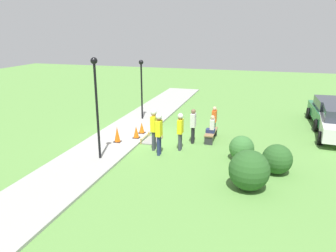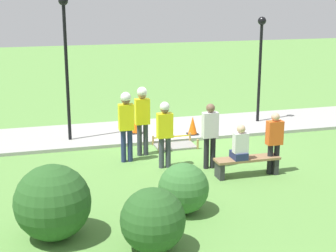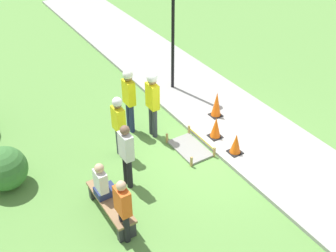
% 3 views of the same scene
% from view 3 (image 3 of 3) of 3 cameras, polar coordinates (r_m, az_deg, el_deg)
% --- Properties ---
extents(ground_plane, '(60.00, 60.00, 0.00)m').
position_cam_3_polar(ground_plane, '(11.34, 5.91, -3.45)').
color(ground_plane, '#5B8E42').
extents(sidewalk, '(28.00, 2.75, 0.10)m').
position_cam_3_polar(sidewalk, '(12.06, 11.15, -1.05)').
color(sidewalk, '#9E9E99').
rests_on(sidewalk, ground_plane).
extents(wet_concrete_patch, '(1.22, 0.78, 0.30)m').
position_cam_3_polar(wet_concrete_patch, '(11.34, 3.00, -3.04)').
color(wet_concrete_patch, gray).
rests_on(wet_concrete_patch, ground_plane).
extents(traffic_cone_near_patch, '(0.34, 0.34, 0.59)m').
position_cam_3_polar(traffic_cone_near_patch, '(11.05, 9.18, -2.39)').
color(traffic_cone_near_patch, black).
rests_on(traffic_cone_near_patch, sidewalk).
extents(traffic_cone_far_patch, '(0.34, 0.34, 0.62)m').
position_cam_3_polar(traffic_cone_far_patch, '(11.54, 6.49, -0.21)').
color(traffic_cone_far_patch, black).
rests_on(traffic_cone_far_patch, sidewalk).
extents(traffic_cone_sidewalk_edge, '(0.34, 0.34, 0.78)m').
position_cam_3_polar(traffic_cone_sidewalk_edge, '(12.38, 6.59, 2.93)').
color(traffic_cone_sidewalk_edge, black).
rests_on(traffic_cone_sidewalk_edge, sidewalk).
extents(park_bench, '(1.66, 0.44, 0.47)m').
position_cam_3_polar(park_bench, '(9.44, -7.75, -10.56)').
color(park_bench, '#2D2D33').
rests_on(park_bench, ground_plane).
extents(person_seated_on_bench, '(0.36, 0.44, 0.89)m').
position_cam_3_polar(person_seated_on_bench, '(9.25, -8.89, -7.66)').
color(person_seated_on_bench, navy).
rests_on(person_seated_on_bench, park_bench).
extents(worker_supervisor, '(0.40, 0.28, 1.96)m').
position_cam_3_polar(worker_supervisor, '(11.22, -2.12, 3.78)').
color(worker_supervisor, '#383D47').
rests_on(worker_supervisor, ground_plane).
extents(worker_assistant, '(0.40, 0.28, 1.93)m').
position_cam_3_polar(worker_assistant, '(11.48, -5.32, 4.25)').
color(worker_assistant, navy).
rests_on(worker_assistant, ground_plane).
extents(worker_trainee, '(0.40, 0.26, 1.77)m').
position_cam_3_polar(worker_trainee, '(10.62, -6.70, 0.55)').
color(worker_trainee, '#383D47').
rests_on(worker_trainee, ground_plane).
extents(bystander_in_orange_shirt, '(0.40, 0.22, 1.59)m').
position_cam_3_polar(bystander_in_orange_shirt, '(8.58, -6.12, -10.94)').
color(bystander_in_orange_shirt, black).
rests_on(bystander_in_orange_shirt, ground_plane).
extents(bystander_in_gray_shirt, '(0.40, 0.23, 1.73)m').
position_cam_3_polar(bystander_in_gray_shirt, '(9.72, -5.66, -3.60)').
color(bystander_in_gray_shirt, black).
rests_on(bystander_in_gray_shirt, ground_plane).
extents(lamppost_near, '(0.28, 0.28, 4.28)m').
position_cam_3_polar(lamppost_near, '(12.82, 0.70, 16.13)').
color(lamppost_near, black).
rests_on(lamppost_near, sidewalk).
extents(shrub_rounded_near, '(1.07, 1.07, 1.07)m').
position_cam_3_polar(shrub_rounded_near, '(10.65, -21.24, -5.39)').
color(shrub_rounded_near, '#387033').
rests_on(shrub_rounded_near, ground_plane).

